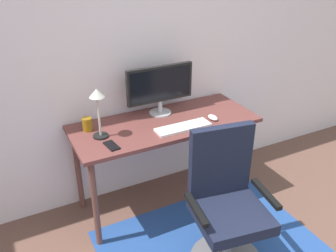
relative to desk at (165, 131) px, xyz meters
The scene contains 9 objects.
wall_back 0.74m from the desk, 112.81° to the left, with size 6.00×0.10×2.60m, color silver.
desk is the anchor object (origin of this frame).
monitor 0.36m from the desk, 76.89° to the left, with size 0.55×0.18×0.40m.
keyboard 0.20m from the desk, 65.58° to the right, with size 0.43×0.13×0.02m, color white.
computer_mouse 0.39m from the desk, 20.81° to the right, with size 0.06×0.10×0.03m, color white.
coffee_cup 0.60m from the desk, 166.95° to the left, with size 0.07×0.07×0.10m, color #8F6313.
cell_phone 0.53m from the desk, 160.81° to the right, with size 0.07×0.14×0.01m, color black.
desk_lamp 0.62m from the desk, behind, with size 0.11×0.11×0.37m.
office_chair 0.82m from the desk, 85.14° to the right, with size 0.57×0.51×0.99m.
Camera 1 is at (-0.95, -0.39, 1.99)m, focal length 38.13 mm.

